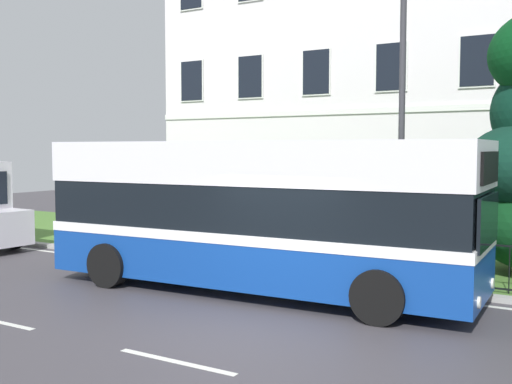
{
  "coord_description": "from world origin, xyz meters",
  "views": [
    {
      "loc": [
        5.27,
        -8.47,
        2.99
      ],
      "look_at": [
        -2.18,
        4.05,
        1.96
      ],
      "focal_mm": 43.02,
      "sensor_mm": 36.0,
      "label": 1
    }
  ],
  "objects_px": {
    "georgian_townhouse": "(393,52)",
    "single_decker_bus": "(257,213)",
    "litter_bin": "(127,226)",
    "street_lamp_post": "(402,103)"
  },
  "relations": [
    {
      "from": "georgian_townhouse",
      "to": "litter_bin",
      "type": "distance_m",
      "value": 13.03
    },
    {
      "from": "georgian_townhouse",
      "to": "street_lamp_post",
      "type": "height_order",
      "value": "georgian_townhouse"
    },
    {
      "from": "georgian_townhouse",
      "to": "single_decker_bus",
      "type": "bearing_deg",
      "value": -83.5
    },
    {
      "from": "single_decker_bus",
      "to": "street_lamp_post",
      "type": "distance_m",
      "value": 4.06
    },
    {
      "from": "litter_bin",
      "to": "single_decker_bus",
      "type": "bearing_deg",
      "value": -24.37
    },
    {
      "from": "georgian_townhouse",
      "to": "street_lamp_post",
      "type": "relative_size",
      "value": 2.46
    },
    {
      "from": "single_decker_bus",
      "to": "litter_bin",
      "type": "xyz_separation_m",
      "value": [
        -6.3,
        2.85,
        -0.99
      ]
    },
    {
      "from": "single_decker_bus",
      "to": "street_lamp_post",
      "type": "bearing_deg",
      "value": 43.58
    },
    {
      "from": "georgian_townhouse",
      "to": "single_decker_bus",
      "type": "height_order",
      "value": "georgian_townhouse"
    },
    {
      "from": "street_lamp_post",
      "to": "georgian_townhouse",
      "type": "bearing_deg",
      "value": 109.31
    }
  ]
}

